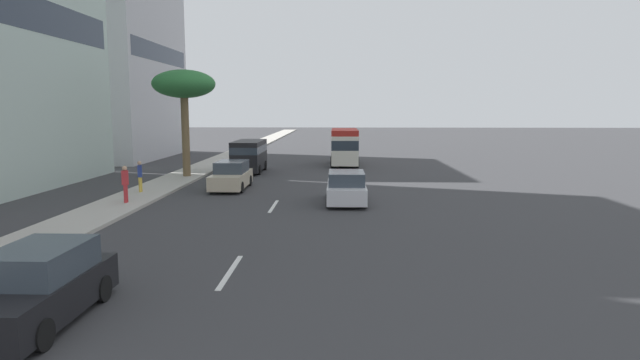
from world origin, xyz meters
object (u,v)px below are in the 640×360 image
(car_second, at_px, (346,188))
(pedestrian_mid_block, at_px, (125,182))
(car_fourth, at_px, (39,287))
(car_third, at_px, (231,176))
(pedestrian_near_lamp, at_px, (140,175))
(minibus_fifth, at_px, (345,146))
(van_lead, at_px, (249,154))
(palm_tree, at_px, (184,86))

(car_second, height_order, pedestrian_mid_block, pedestrian_mid_block)
(car_fourth, distance_m, pedestrian_mid_block, 14.32)
(car_third, bearing_deg, pedestrian_near_lamp, -64.34)
(pedestrian_near_lamp, bearing_deg, pedestrian_mid_block, -8.73)
(minibus_fifth, distance_m, pedestrian_near_lamp, 19.30)
(van_lead, xyz_separation_m, car_third, (-8.13, -0.32, -0.57))
(car_second, distance_m, minibus_fifth, 17.77)
(van_lead, distance_m, pedestrian_mid_block, 14.08)
(pedestrian_mid_block, bearing_deg, car_fourth, -94.79)
(pedestrian_near_lamp, bearing_deg, car_second, 61.40)
(car_fourth, xyz_separation_m, pedestrian_mid_block, (13.82, 3.73, 0.36))
(van_lead, xyz_separation_m, pedestrian_near_lamp, (-10.32, 4.24, -0.26))
(pedestrian_near_lamp, relative_size, pedestrian_mid_block, 0.94)
(car_second, bearing_deg, palm_tree, 49.64)
(car_fourth, distance_m, palm_tree, 24.86)
(van_lead, relative_size, car_third, 1.11)
(car_fourth, height_order, minibus_fifth, minibus_fifth)
(pedestrian_near_lamp, xyz_separation_m, pedestrian_mid_block, (-3.25, -0.52, 0.07))
(car_second, bearing_deg, van_lead, 29.21)
(van_lead, height_order, palm_tree, palm_tree)
(car_third, height_order, minibus_fifth, minibus_fifth)
(car_second, height_order, pedestrian_near_lamp, pedestrian_near_lamp)
(car_second, relative_size, palm_tree, 0.62)
(pedestrian_near_lamp, height_order, palm_tree, palm_tree)
(car_second, height_order, minibus_fifth, minibus_fifth)
(van_lead, distance_m, minibus_fifth, 8.85)
(car_third, distance_m, minibus_fifth, 15.06)
(car_second, distance_m, pedestrian_mid_block, 10.75)
(minibus_fifth, bearing_deg, car_fourth, 167.77)
(pedestrian_mid_block, distance_m, palm_tree, 11.33)
(pedestrian_mid_block, bearing_deg, car_second, -13.92)
(minibus_fifth, bearing_deg, palm_tree, 128.87)
(car_third, relative_size, pedestrian_near_lamp, 2.66)
(car_fourth, bearing_deg, pedestrian_near_lamp, -166.02)
(car_second, xyz_separation_m, palm_tree, (9.05, 10.65, 5.40))
(car_second, relative_size, car_fourth, 1.03)
(van_lead, bearing_deg, car_fourth, 0.02)
(car_fourth, xyz_separation_m, pedestrian_near_lamp, (17.07, 4.25, 0.30))
(van_lead, bearing_deg, car_second, 29.21)
(pedestrian_near_lamp, bearing_deg, car_third, 97.84)
(car_second, bearing_deg, car_third, 56.94)
(minibus_fifth, bearing_deg, car_third, 153.22)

